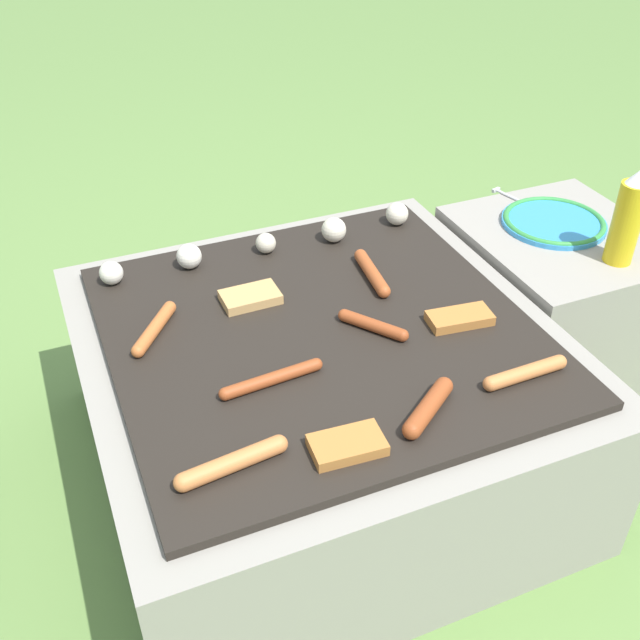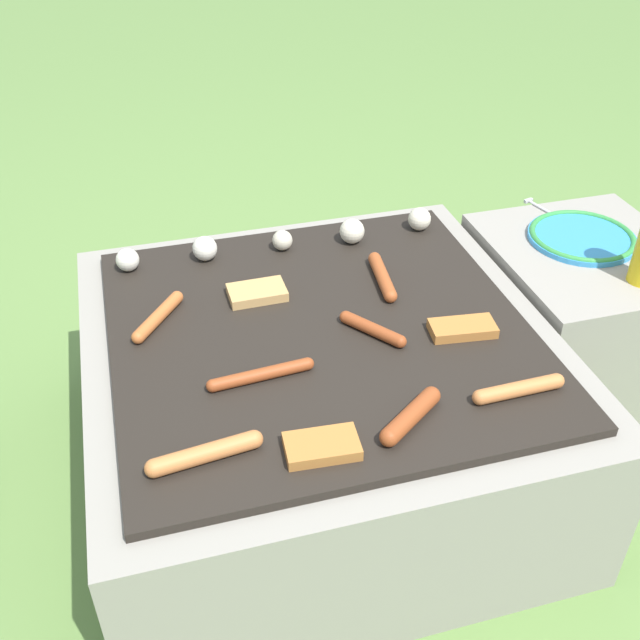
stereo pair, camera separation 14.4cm
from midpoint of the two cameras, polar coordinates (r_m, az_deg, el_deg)
The scene contains 16 objects.
ground_plane at distance 1.70m, azimuth 2.46°, elevation -10.97°, with size 14.00×14.00×0.00m, color #608442.
grill at distance 1.57m, azimuth 2.63°, elevation -6.32°, with size 0.90×0.90×0.38m.
side_ledge at distance 1.92m, azimuth 20.96°, elevation 0.12°, with size 0.42×0.47×0.38m.
sausage_mid_right at distance 1.48m, azimuth -9.53°, elevation 0.17°, with size 0.11×0.14×0.03m.
sausage_back_center at distance 1.18m, azimuth -5.29°, elevation -10.25°, with size 0.19×0.05×0.03m.
sausage_front_center at distance 1.32m, azimuth -1.42°, elevation -4.30°, with size 0.20×0.04×0.02m.
sausage_back_right at distance 1.59m, azimuth 7.36°, elevation 3.22°, with size 0.04×0.18×0.03m.
sausage_front_right at distance 1.35m, azimuth 17.89°, elevation -5.15°, with size 0.17×0.03×0.03m.
sausage_front_left at distance 1.43m, azimuth 6.88°, elevation -0.79°, with size 0.10×0.13×0.02m.
sausage_back_left at distance 1.25m, azimuth 10.23°, elevation -7.33°, with size 0.13×0.11×0.03m.
bread_slice_center at distance 1.19m, azimuth 3.63°, elevation -9.73°, with size 0.12×0.08×0.02m.
bread_slice_right at distance 1.53m, azimuth -2.15°, elevation 2.02°, with size 0.12×0.07×0.02m.
bread_slice_left at distance 1.47m, azimuth 13.57°, elevation -0.73°, with size 0.13×0.07×0.02m.
mushroom_row at distance 1.69m, azimuth -0.02°, elevation 6.18°, with size 0.72×0.07×0.06m.
plate_colorful at distance 1.86m, azimuth 21.47°, elevation 5.86°, with size 0.25×0.25×0.02m.
fork_utensil at distance 1.95m, azimuth 19.19°, elevation 7.65°, with size 0.06×0.18×0.01m.
Camera 2 is at (-0.31, -1.12, 1.24)m, focal length 42.00 mm.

